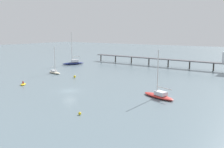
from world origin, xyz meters
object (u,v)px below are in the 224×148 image
sailboat_cream (55,72)px  mooring_buoy_inner (80,113)px  pier (195,58)px  sailboat_navy (73,63)px  dinghy_yellow (23,84)px  mooring_buoy_outer (75,77)px  sailboat_red (159,95)px

sailboat_cream → mooring_buoy_inner: size_ratio=17.43×
pier → sailboat_navy: 48.97m
dinghy_yellow → sailboat_navy: bearing=114.3°
pier → dinghy_yellow: bearing=-119.3°
pier → mooring_buoy_outer: pier is taller
sailboat_navy → dinghy_yellow: sailboat_navy is taller
pier → mooring_buoy_outer: size_ratio=84.28×
sailboat_navy → mooring_buoy_inner: size_ratio=26.52×
dinghy_yellow → mooring_buoy_outer: (4.32, 15.13, 0.16)m
sailboat_red → dinghy_yellow: (-34.80, -8.36, -0.42)m
sailboat_cream → dinghy_yellow: sailboat_cream is taller
sailboat_navy → mooring_buoy_outer: (21.11, -22.04, -0.52)m
sailboat_cream → mooring_buoy_outer: 11.31m
sailboat_red → mooring_buoy_outer: (-30.48, 6.76, -0.26)m
sailboat_red → sailboat_navy: (-51.59, 28.80, 0.26)m
mooring_buoy_inner → pier: bearing=88.8°
sailboat_red → mooring_buoy_outer: 31.22m
dinghy_yellow → mooring_buoy_outer: size_ratio=3.78×
pier → dinghy_yellow: (-29.56, -52.64, -3.90)m
sailboat_navy → dinghy_yellow: size_ratio=4.87×
sailboat_cream → dinghy_yellow: (6.78, -17.29, -0.34)m
sailboat_cream → pier: bearing=44.2°
mooring_buoy_outer → sailboat_red: bearing=-12.5°
sailboat_navy → dinghy_yellow: bearing=-65.7°
sailboat_red → sailboat_navy: size_ratio=0.75×
mooring_buoy_inner → mooring_buoy_outer: mooring_buoy_outer is taller
sailboat_red → dinghy_yellow: size_ratio=3.63×
pier → sailboat_red: bearing=-83.3°
pier → mooring_buoy_outer: bearing=-123.9°
sailboat_cream → sailboat_navy: 22.25m
sailboat_cream → mooring_buoy_outer: sailboat_cream is taller
mooring_buoy_outer → dinghy_yellow: bearing=-105.9°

